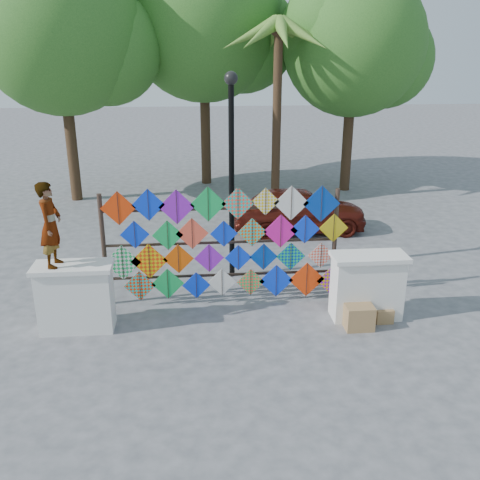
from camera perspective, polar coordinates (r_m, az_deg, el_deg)
The scene contains 13 objects.
ground at distance 10.39m, azimuth -1.67°, elevation -8.26°, with size 80.00×80.00×0.00m, color gray.
parapet_left at distance 10.15m, azimuth -17.12°, elevation -5.83°, with size 1.40×0.65×1.28m.
parapet_right at distance 10.42m, azimuth 13.40°, elevation -4.78°, with size 1.40×0.65×1.28m.
kite_rack at distance 10.56m, azimuth -1.52°, elevation -0.48°, with size 4.94×0.24×2.41m.
tree_west at distance 18.61m, azimuth -18.36°, elevation 20.37°, with size 5.85×5.20×8.01m.
tree_mid at distance 20.22m, azimuth -3.63°, elevation 22.25°, with size 6.30×5.60×8.61m.
tree_east at distance 19.52m, azimuth 12.30°, elevation 19.65°, with size 5.40×4.80×7.42m.
palm_tree at distance 17.38m, azimuth 4.12°, elevation 19.94°, with size 3.62×3.62×5.83m.
vendor_woman at distance 9.72m, azimuth -19.58°, elevation 1.55°, with size 0.55×0.36×1.51m, color #99999E.
sedan at distance 15.03m, azimuth 6.25°, elevation 3.23°, with size 1.50×3.73×1.27m, color #50150D.
lamppost at distance 11.40m, azimuth -0.92°, elevation 8.68°, with size 0.28×0.28×4.46m.
cardboard_box_near at distance 10.19m, azimuth 12.51°, elevation -7.93°, with size 0.51×0.46×0.46m, color #A07D4D.
cardboard_box_far at distance 10.56m, azimuth 15.02°, elevation -7.69°, with size 0.33×0.30×0.28m, color #A07D4D.
Camera 1 is at (-0.52, -9.16, 4.88)m, focal length 40.00 mm.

